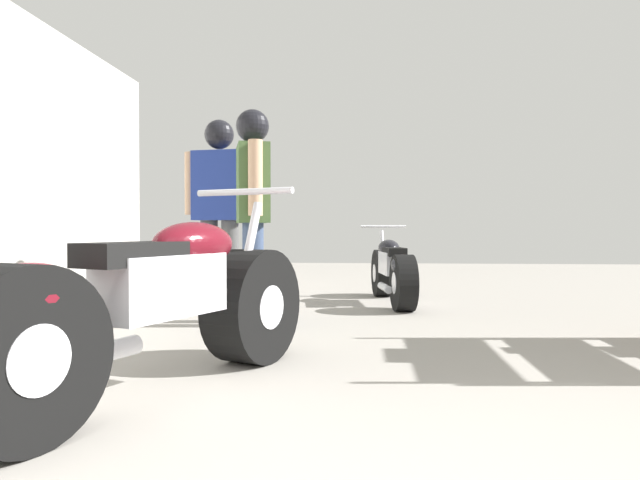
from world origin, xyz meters
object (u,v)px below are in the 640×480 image
Objects in this scene: motorcycle_black_naked at (393,271)px; mechanic_with_helmet at (220,196)px; mechanic_in_blue at (253,196)px; motorcycle_maroon_cruiser at (157,309)px.

motorcycle_black_naked is 0.96× the size of mechanic_with_helmet.
mechanic_with_helmet reaches higher than mechanic_in_blue.
motorcycle_maroon_cruiser is at bearing -81.27° from mechanic_with_helmet.
motorcycle_maroon_cruiser is 2.97m from mechanic_with_helmet.
mechanic_in_blue is (-1.20, -1.38, 0.71)m from motorcycle_black_naked.
motorcycle_maroon_cruiser is 1.15× the size of mechanic_with_helmet.
motorcycle_maroon_cruiser reaches higher than motorcycle_black_naked.
motorcycle_maroon_cruiser is at bearing -91.13° from mechanic_in_blue.
mechanic_in_blue is at bearing -130.95° from motorcycle_black_naked.
mechanic_with_helmet is (-0.44, 2.86, 0.68)m from motorcycle_maroon_cruiser.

